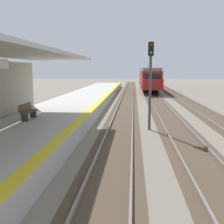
# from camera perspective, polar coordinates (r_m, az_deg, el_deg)

# --- Properties ---
(station_platform) EXTENTS (5.00, 80.00, 0.91)m
(station_platform) POSITION_cam_1_polar(r_m,az_deg,el_deg) (18.14, -11.99, -1.23)
(station_platform) COLOR #B7B5AD
(station_platform) RESTS_ON ground
(track_pair_nearest_platform) EXTENTS (2.34, 120.00, 0.16)m
(track_pair_nearest_platform) POSITION_cam_1_polar(r_m,az_deg,el_deg) (21.41, 2.51, -0.59)
(track_pair_nearest_platform) COLOR #4C3D2D
(track_pair_nearest_platform) RESTS_ON ground
(track_pair_middle) EXTENTS (2.34, 120.00, 0.16)m
(track_pair_middle) POSITION_cam_1_polar(r_m,az_deg,el_deg) (21.56, 11.58, -0.70)
(track_pair_middle) COLOR #4C3D2D
(track_pair_middle) RESTS_ON ground
(track_pair_far_side) EXTENTS (2.34, 120.00, 0.16)m
(track_pair_far_side) POSITION_cam_1_polar(r_m,az_deg,el_deg) (22.24, 20.30, -0.79)
(track_pair_far_side) COLOR #4C3D2D
(track_pair_far_side) RESTS_ON ground
(approaching_train) EXTENTS (2.93, 19.60, 4.76)m
(approaching_train) POSITION_cam_1_polar(r_m,az_deg,el_deg) (47.01, 7.89, 7.14)
(approaching_train) COLOR maroon
(approaching_train) RESTS_ON ground
(rail_signal_post) EXTENTS (0.32, 0.34, 5.20)m
(rail_signal_post) POSITION_cam_1_polar(r_m,az_deg,el_deg) (16.10, 8.16, 7.43)
(rail_signal_post) COLOR #4C4C4C
(rail_signal_post) RESTS_ON ground
(platform_bench) EXTENTS (0.45, 1.60, 0.88)m
(platform_bench) POSITION_cam_1_polar(r_m,az_deg,el_deg) (15.39, -17.52, 0.24)
(platform_bench) COLOR brown
(platform_bench) RESTS_ON station_platform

